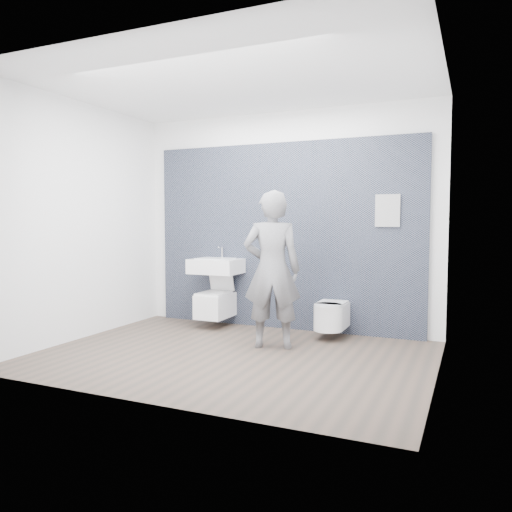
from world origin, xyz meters
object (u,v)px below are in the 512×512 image
at_px(toilet_square, 215,303).
at_px(visitor, 272,270).
at_px(washbasin, 216,266).
at_px(toilet_rounded, 330,316).

relative_size(toilet_square, visitor, 0.41).
bearing_deg(washbasin, toilet_square, -90.00).
distance_m(washbasin, visitor, 1.31).
relative_size(washbasin, toilet_rounded, 1.11).
relative_size(washbasin, visitor, 0.37).
distance_m(toilet_square, visitor, 1.41).
distance_m(washbasin, toilet_square, 0.50).
bearing_deg(toilet_square, visitor, -32.84).
bearing_deg(washbasin, toilet_rounded, -1.85).
bearing_deg(toilet_square, washbasin, 90.00).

